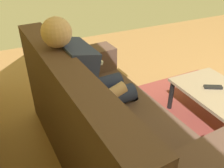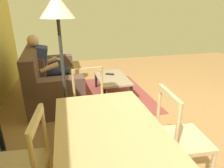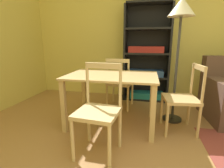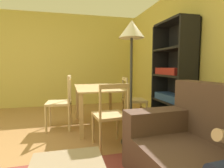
% 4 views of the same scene
% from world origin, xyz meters
% --- Properties ---
extents(wall_back, '(6.06, 0.12, 2.56)m').
position_xyz_m(wall_back, '(0.00, 3.13, 1.28)').
color(wall_back, '#DBC660').
rests_on(wall_back, ground_plane).
extents(bookshelf, '(0.90, 0.36, 1.90)m').
position_xyz_m(bookshelf, '(-0.54, 2.89, 0.81)').
color(bookshelf, black).
rests_on(bookshelf, ground_plane).
extents(dining_table, '(1.23, 0.82, 0.73)m').
position_xyz_m(dining_table, '(-0.98, 1.61, 0.62)').
color(dining_table, tan).
rests_on(dining_table, ground_plane).
extents(dining_chair_near_wall, '(0.46, 0.46, 0.90)m').
position_xyz_m(dining_chair_near_wall, '(-0.99, 2.29, 0.45)').
color(dining_chair_near_wall, '#D1B27F').
rests_on(dining_chair_near_wall, ground_plane).
extents(dining_chair_facing_couch, '(0.46, 0.46, 0.89)m').
position_xyz_m(dining_chair_facing_couch, '(-0.04, 1.61, 0.45)').
color(dining_chair_facing_couch, tan).
rests_on(dining_chair_facing_couch, ground_plane).
extents(dining_chair_by_doorway, '(0.46, 0.46, 0.95)m').
position_xyz_m(dining_chair_by_doorway, '(-0.98, 0.93, 0.47)').
color(dining_chair_by_doorway, '#D1B27F').
rests_on(dining_chair_by_doorway, ground_plane).
extents(floor_lamp, '(0.36, 0.36, 1.74)m').
position_xyz_m(floor_lamp, '(-0.10, 1.93, 1.47)').
color(floor_lamp, black).
rests_on(floor_lamp, ground_plane).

